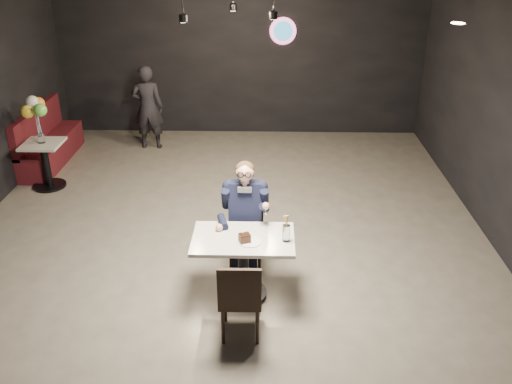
{
  "coord_description": "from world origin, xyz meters",
  "views": [
    {
      "loc": [
        0.56,
        -5.94,
        3.76
      ],
      "look_at": [
        0.42,
        -0.34,
        1.0
      ],
      "focal_mm": 38.0,
      "sensor_mm": 36.0,
      "label": 1
    }
  ],
  "objects_px": {
    "chair_far": "(246,235)",
    "chair_near": "(241,295)",
    "sundae_glass": "(286,233)",
    "seated_man": "(245,215)",
    "passerby": "(148,107)",
    "side_table": "(46,166)",
    "main_table": "(244,267)",
    "booth_bench": "(49,136)",
    "balloon_vase": "(41,138)"
  },
  "relations": [
    {
      "from": "chair_far",
      "to": "side_table",
      "type": "bearing_deg",
      "value": 145.74
    },
    {
      "from": "sundae_glass",
      "to": "side_table",
      "type": "distance_m",
      "value": 4.67
    },
    {
      "from": "chair_far",
      "to": "chair_near",
      "type": "height_order",
      "value": "same"
    },
    {
      "from": "main_table",
      "to": "side_table",
      "type": "height_order",
      "value": "main_table"
    },
    {
      "from": "chair_near",
      "to": "sundae_glass",
      "type": "bearing_deg",
      "value": 51.1
    },
    {
      "from": "sundae_glass",
      "to": "passerby",
      "type": "bearing_deg",
      "value": 117.78
    },
    {
      "from": "chair_far",
      "to": "main_table",
      "type": "bearing_deg",
      "value": -90.0
    },
    {
      "from": "chair_near",
      "to": "side_table",
      "type": "height_order",
      "value": "chair_near"
    },
    {
      "from": "side_table",
      "to": "main_table",
      "type": "bearing_deg",
      "value": -40.39
    },
    {
      "from": "booth_bench",
      "to": "balloon_vase",
      "type": "relative_size",
      "value": 12.2
    },
    {
      "from": "chair_far",
      "to": "sundae_glass",
      "type": "height_order",
      "value": "sundae_glass"
    },
    {
      "from": "seated_man",
      "to": "side_table",
      "type": "xyz_separation_m",
      "value": [
        -3.24,
        2.21,
        -0.36
      ]
    },
    {
      "from": "chair_near",
      "to": "passerby",
      "type": "distance_m",
      "value": 5.53
    },
    {
      "from": "seated_man",
      "to": "side_table",
      "type": "distance_m",
      "value": 3.94
    },
    {
      "from": "booth_bench",
      "to": "chair_far",
      "type": "bearing_deg",
      "value": -42.17
    },
    {
      "from": "side_table",
      "to": "chair_near",
      "type": "bearing_deg",
      "value": -46.29
    },
    {
      "from": "seated_man",
      "to": "passerby",
      "type": "height_order",
      "value": "passerby"
    },
    {
      "from": "balloon_vase",
      "to": "passerby",
      "type": "xyz_separation_m",
      "value": [
        1.29,
        1.78,
        -0.05
      ]
    },
    {
      "from": "chair_far",
      "to": "balloon_vase",
      "type": "xyz_separation_m",
      "value": [
        -3.24,
        2.21,
        0.37
      ]
    },
    {
      "from": "seated_man",
      "to": "passerby",
      "type": "relative_size",
      "value": 0.93
    },
    {
      "from": "sundae_glass",
      "to": "booth_bench",
      "type": "relative_size",
      "value": 0.1
    },
    {
      "from": "side_table",
      "to": "passerby",
      "type": "relative_size",
      "value": 0.47
    },
    {
      "from": "chair_far",
      "to": "passerby",
      "type": "xyz_separation_m",
      "value": [
        -1.96,
        3.98,
        0.32
      ]
    },
    {
      "from": "main_table",
      "to": "passerby",
      "type": "xyz_separation_m",
      "value": [
        -1.96,
        4.53,
        0.4
      ]
    },
    {
      "from": "seated_man",
      "to": "booth_bench",
      "type": "height_order",
      "value": "seated_man"
    },
    {
      "from": "side_table",
      "to": "balloon_vase",
      "type": "bearing_deg",
      "value": 0.0
    },
    {
      "from": "chair_near",
      "to": "sundae_glass",
      "type": "distance_m",
      "value": 0.83
    },
    {
      "from": "chair_far",
      "to": "side_table",
      "type": "distance_m",
      "value": 3.92
    },
    {
      "from": "chair_near",
      "to": "balloon_vase",
      "type": "distance_m",
      "value": 4.71
    },
    {
      "from": "sundae_glass",
      "to": "passerby",
      "type": "xyz_separation_m",
      "value": [
        -2.42,
        4.59,
        -0.07
      ]
    },
    {
      "from": "chair_near",
      "to": "side_table",
      "type": "distance_m",
      "value": 4.69
    },
    {
      "from": "main_table",
      "to": "chair_far",
      "type": "height_order",
      "value": "chair_far"
    },
    {
      "from": "seated_man",
      "to": "balloon_vase",
      "type": "bearing_deg",
      "value": 145.74
    },
    {
      "from": "main_table",
      "to": "seated_man",
      "type": "bearing_deg",
      "value": 90.0
    },
    {
      "from": "balloon_vase",
      "to": "chair_near",
      "type": "bearing_deg",
      "value": -46.29
    },
    {
      "from": "chair_far",
      "to": "sundae_glass",
      "type": "distance_m",
      "value": 0.85
    },
    {
      "from": "chair_near",
      "to": "passerby",
      "type": "bearing_deg",
      "value": 110.24
    },
    {
      "from": "chair_far",
      "to": "passerby",
      "type": "height_order",
      "value": "passerby"
    },
    {
      "from": "sundae_glass",
      "to": "passerby",
      "type": "relative_size",
      "value": 0.12
    },
    {
      "from": "passerby",
      "to": "chair_far",
      "type": "bearing_deg",
      "value": 115.08
    },
    {
      "from": "main_table",
      "to": "booth_bench",
      "type": "xyz_separation_m",
      "value": [
        -3.54,
        3.76,
        0.11
      ]
    },
    {
      "from": "seated_man",
      "to": "booth_bench",
      "type": "xyz_separation_m",
      "value": [
        -3.54,
        3.21,
        -0.23
      ]
    },
    {
      "from": "chair_near",
      "to": "balloon_vase",
      "type": "relative_size",
      "value": 5.76
    },
    {
      "from": "side_table",
      "to": "passerby",
      "type": "bearing_deg",
      "value": 54.09
    },
    {
      "from": "chair_near",
      "to": "booth_bench",
      "type": "xyz_separation_m",
      "value": [
        -3.54,
        4.39,
        0.03
      ]
    },
    {
      "from": "booth_bench",
      "to": "sundae_glass",
      "type": "bearing_deg",
      "value": -43.61
    },
    {
      "from": "main_table",
      "to": "passerby",
      "type": "height_order",
      "value": "passerby"
    },
    {
      "from": "chair_far",
      "to": "chair_near",
      "type": "bearing_deg",
      "value": -90.0
    },
    {
      "from": "chair_near",
      "to": "seated_man",
      "type": "height_order",
      "value": "seated_man"
    },
    {
      "from": "seated_man",
      "to": "side_table",
      "type": "height_order",
      "value": "seated_man"
    }
  ]
}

